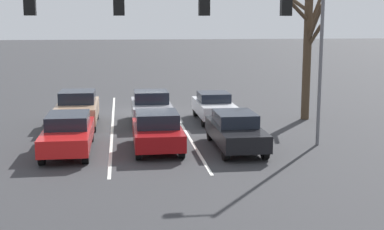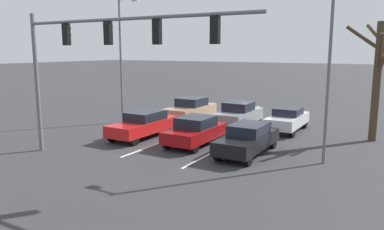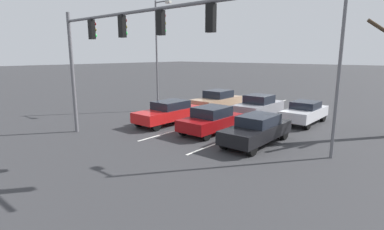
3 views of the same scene
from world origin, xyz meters
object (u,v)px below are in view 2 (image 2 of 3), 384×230
object	(u,v)px
car_red_rightlane_front	(144,124)
car_gray_midlane_second	(238,115)
car_silver_leftlane_second	(287,119)
street_lamp_right_shoulder	(122,53)
bare_tree_near	(377,74)
car_maroon_midlane_front	(195,130)
car_tan_rightlane_second	(190,110)
traffic_signal_gantry	(97,48)
car_black_leftlane_front	(248,139)
street_lamp_left_shoulder	(326,61)

from	to	relation	value
car_red_rightlane_front	car_gray_midlane_second	xyz separation A→B (m)	(-3.52, -5.45, 0.03)
car_silver_leftlane_second	street_lamp_right_shoulder	xyz separation A→B (m)	(10.46, 2.97, 3.99)
car_red_rightlane_front	car_silver_leftlane_second	xyz separation A→B (m)	(-6.70, -5.68, -0.01)
street_lamp_right_shoulder	bare_tree_near	world-z (taller)	street_lamp_right_shoulder
car_maroon_midlane_front	car_gray_midlane_second	bearing A→B (deg)	-90.94
car_maroon_midlane_front	car_tan_rightlane_second	distance (m)	6.45
car_silver_leftlane_second	traffic_signal_gantry	bearing A→B (deg)	63.39
traffic_signal_gantry	street_lamp_right_shoulder	bearing A→B (deg)	-56.03
car_maroon_midlane_front	car_silver_leftlane_second	xyz separation A→B (m)	(-3.27, -5.75, -0.01)
car_black_leftlane_front	car_tan_rightlane_second	distance (m)	8.71
car_black_leftlane_front	traffic_signal_gantry	bearing A→B (deg)	41.60
car_gray_midlane_second	street_lamp_left_shoulder	size ratio (longest dim) A/B	0.55
car_black_leftlane_front	bare_tree_near	distance (m)	8.25
car_gray_midlane_second	street_lamp_right_shoulder	xyz separation A→B (m)	(7.28, 2.74, 3.95)
bare_tree_near	car_gray_midlane_second	bearing A→B (deg)	0.64
car_silver_leftlane_second	car_gray_midlane_second	world-z (taller)	car_gray_midlane_second
car_maroon_midlane_front	car_silver_leftlane_second	size ratio (longest dim) A/B	0.97
car_maroon_midlane_front	traffic_signal_gantry	world-z (taller)	traffic_signal_gantry
car_red_rightlane_front	car_silver_leftlane_second	size ratio (longest dim) A/B	1.15
car_silver_leftlane_second	traffic_signal_gantry	distance (m)	12.62
car_tan_rightlane_second	bare_tree_near	size ratio (longest dim) A/B	0.69
car_black_leftlane_front	car_silver_leftlane_second	world-z (taller)	car_black_leftlane_front
car_black_leftlane_front	car_gray_midlane_second	world-z (taller)	car_gray_midlane_second
car_maroon_midlane_front	car_silver_leftlane_second	distance (m)	6.61
street_lamp_right_shoulder	car_tan_rightlane_second	bearing A→B (deg)	-144.50
car_maroon_midlane_front	car_black_leftlane_front	distance (m)	3.09
car_black_leftlane_front	car_maroon_midlane_front	bearing A→B (deg)	-5.69
car_red_rightlane_front	street_lamp_left_shoulder	distance (m)	10.53
car_tan_rightlane_second	car_black_leftlane_front	bearing A→B (deg)	138.78
traffic_signal_gantry	bare_tree_near	world-z (taller)	traffic_signal_gantry
car_tan_rightlane_second	car_gray_midlane_second	bearing A→B (deg)	-178.52
car_maroon_midlane_front	car_black_leftlane_front	bearing A→B (deg)	174.31
car_tan_rightlane_second	street_lamp_right_shoulder	xyz separation A→B (m)	(3.72, 2.65, 3.90)
car_silver_leftlane_second	bare_tree_near	world-z (taller)	bare_tree_near
traffic_signal_gantry	car_tan_rightlane_second	bearing A→B (deg)	-82.11
traffic_signal_gantry	car_black_leftlane_front	bearing A→B (deg)	-138.40
car_silver_leftlane_second	street_lamp_right_shoulder	distance (m)	11.58
car_tan_rightlane_second	street_lamp_left_shoulder	xyz separation A→B (m)	(-9.89, 5.49, 3.64)
bare_tree_near	street_lamp_right_shoulder	bearing A→B (deg)	10.55
car_silver_leftlane_second	street_lamp_left_shoulder	size ratio (longest dim) A/B	0.53
car_tan_rightlane_second	street_lamp_right_shoulder	size ratio (longest dim) A/B	0.53
bare_tree_near	car_tan_rightlane_second	bearing A→B (deg)	0.90
car_silver_leftlane_second	car_red_rightlane_front	bearing A→B (deg)	40.27
car_maroon_midlane_front	street_lamp_right_shoulder	distance (m)	8.68
car_black_leftlane_front	street_lamp_right_shoulder	size ratio (longest dim) A/B	0.55
street_lamp_right_shoulder	bare_tree_near	xyz separation A→B (m)	(-15.21, -2.83, -1.06)
car_black_leftlane_front	car_gray_midlane_second	distance (m)	6.55
car_maroon_midlane_front	street_lamp_right_shoulder	xyz separation A→B (m)	(7.19, -2.78, 3.99)
traffic_signal_gantry	car_red_rightlane_front	bearing A→B (deg)	-74.31
car_tan_rightlane_second	car_maroon_midlane_front	bearing A→B (deg)	122.60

